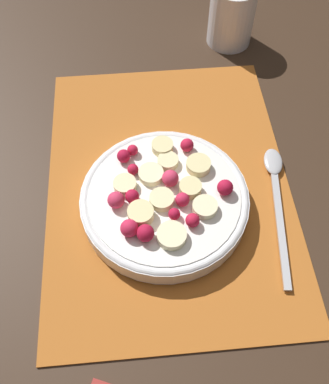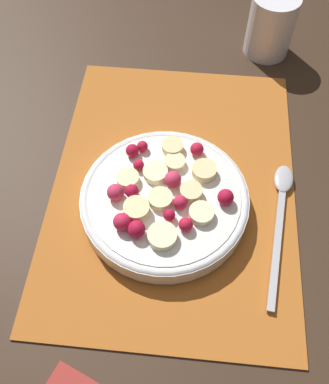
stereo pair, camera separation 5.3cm
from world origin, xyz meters
The scene contains 5 objects.
ground_plane centered at (0.00, 0.00, 0.00)m, with size 3.00×3.00×0.00m, color #382619.
placemat centered at (0.00, 0.00, 0.00)m, with size 0.44×0.33×0.01m.
fruit_bowl centered at (-0.04, 0.01, 0.02)m, with size 0.21×0.21×0.05m.
spoon centered at (-0.02, -0.14, 0.01)m, with size 0.21×0.04×0.01m.
drinking_glass centered at (0.29, -0.13, 0.05)m, with size 0.08×0.08×0.10m.
Camera 2 is at (-0.32, -0.02, 0.49)m, focal length 40.00 mm.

